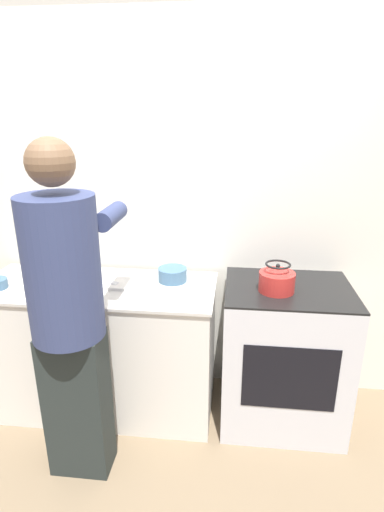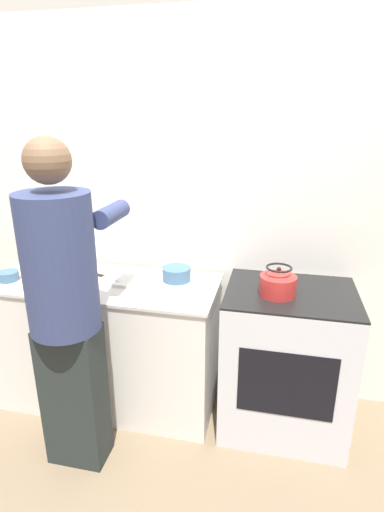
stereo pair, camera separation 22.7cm
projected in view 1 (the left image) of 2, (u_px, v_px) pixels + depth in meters
name	position (u px, v px, depth m)	size (l,w,h in m)	color
ground_plane	(156.00, 438.00, 2.47)	(12.00, 12.00, 0.00)	#7A664C
wall_back	(170.00, 209.00, 2.67)	(8.00, 0.05, 2.60)	silver
counter	(102.00, 347.00, 2.65)	(1.49, 0.61, 0.89)	silver
oven	(283.00, 355.00, 2.52)	(0.75, 0.60, 0.93)	silver
person	(68.00, 310.00, 1.98)	(0.41, 0.64, 1.81)	#242B2A
cutting_board	(99.00, 283.00, 2.52)	(0.38, 0.19, 0.02)	silver
knife	(101.00, 281.00, 2.52)	(0.23, 0.10, 0.01)	silver
kettle	(277.00, 280.00, 2.30)	(0.21, 0.21, 0.17)	red
bowl_prep	(173.00, 275.00, 2.56)	(0.18, 0.18, 0.09)	#426684
canister_jar	(45.00, 260.00, 2.67)	(0.14, 0.14, 0.19)	#4C4C51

